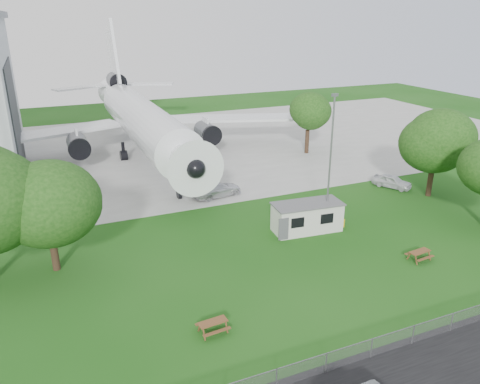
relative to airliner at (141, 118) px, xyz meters
name	(u,v)px	position (x,y,z in m)	size (l,w,h in m)	color
ground	(277,279)	(2.00, -35.86, -5.27)	(160.00, 160.00, 0.00)	#295F1D
concrete_apron	(154,150)	(2.00, 2.14, -5.25)	(120.00, 46.00, 0.03)	#B7B7B2
airliner	(141,118)	(0.00, 0.00, 0.00)	(46.36, 47.73, 17.69)	white
site_cabin	(307,217)	(8.32, -29.45, -3.96)	(6.86, 3.25, 2.62)	beige
picnic_west	(213,332)	(-4.41, -39.69, -5.27)	(1.80, 1.50, 0.76)	brown
picnic_east	(419,260)	(13.70, -37.66, -5.27)	(1.80, 1.50, 0.76)	brown
fence	(356,362)	(2.00, -45.36, -5.27)	(58.00, 0.04, 1.30)	gray
lamp_mast	(330,165)	(10.20, -29.66, 0.73)	(0.16, 0.16, 12.00)	slate
tree_west_small	(47,205)	(-12.74, -27.91, 0.06)	(7.59, 7.59, 9.13)	#382619
tree_east_back	(436,144)	(24.76, -27.15, 0.46)	(7.96, 7.96, 9.71)	#382619
tree_far_apron	(308,113)	(21.27, -7.76, 0.34)	(6.18, 6.18, 8.72)	#382619
car_ne_hatch	(392,181)	(22.82, -23.61, -4.55)	(1.71, 4.25, 1.45)	silver
car_apron_van	(217,189)	(3.85, -18.42, -4.48)	(2.22, 5.46, 1.58)	silver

